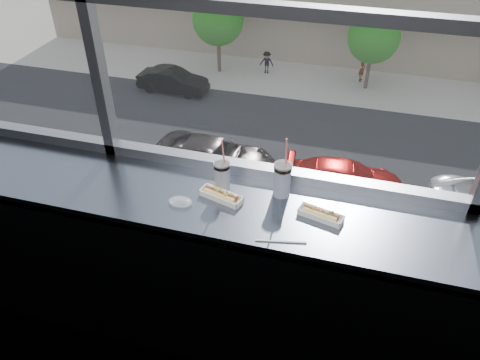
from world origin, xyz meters
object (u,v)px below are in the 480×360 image
(hotdog_tray_right, at_px, (321,214))
(tree_center, at_px, (374,38))
(loose_straw, at_px, (281,241))
(car_far_a, at_px, (173,77))
(pedestrian_b, at_px, (363,67))
(soda_cup_right, at_px, (282,178))
(tree_left, at_px, (218,20))
(soda_cup_left, at_px, (222,175))
(hotdog_tray_left, at_px, (221,195))
(wrapper, at_px, (180,202))
(car_near_b, at_px, (214,153))
(pedestrian_a, at_px, (267,60))
(car_near_c, at_px, (346,175))

(hotdog_tray_right, relative_size, tree_center, 0.05)
(loose_straw, relative_size, car_far_a, 0.04)
(loose_straw, distance_m, pedestrian_b, 31.62)
(soda_cup_right, height_order, pedestrian_b, soda_cup_right)
(hotdog_tray_right, xyz_separation_m, tree_left, (-9.96, 28.27, -8.42))
(tree_left, distance_m, tree_center, 10.26)
(soda_cup_left, bearing_deg, car_far_a, 115.03)
(hotdog_tray_left, height_order, tree_left, hotdog_tray_left)
(wrapper, xyz_separation_m, car_near_b, (-5.62, 16.36, -10.92))
(soda_cup_left, distance_m, pedestrian_b, 31.36)
(hotdog_tray_left, bearing_deg, soda_cup_left, 119.44)
(loose_straw, relative_size, pedestrian_b, 0.12)
(hotdog_tray_right, xyz_separation_m, pedestrian_a, (-6.64, 28.86, -11.14))
(pedestrian_a, bearing_deg, hotdog_tray_left, -78.02)
(wrapper, distance_m, pedestrian_a, 31.58)
(soda_cup_right, bearing_deg, pedestrian_a, 102.58)
(hotdog_tray_right, relative_size, soda_cup_right, 0.66)
(hotdog_tray_left, xyz_separation_m, pedestrian_b, (0.42, 29.39, -11.08))
(car_near_c, relative_size, car_far_a, 1.05)
(car_far_a, bearing_deg, soda_cup_left, -152.66)
(hotdog_tray_left, xyz_separation_m, tree_left, (-9.44, 28.26, -8.42))
(hotdog_tray_left, relative_size, pedestrian_b, 0.12)
(soda_cup_right, height_order, pedestrian_a, soda_cup_right)
(car_near_b, bearing_deg, wrapper, -156.54)
(soda_cup_left, height_order, pedestrian_a, soda_cup_left)
(wrapper, bearing_deg, car_near_c, 87.44)
(loose_straw, bearing_deg, soda_cup_left, 129.66)
(wrapper, relative_size, car_near_b, 0.02)
(soda_cup_right, relative_size, pedestrian_a, 0.19)
(hotdog_tray_left, distance_m, wrapper, 0.21)
(hotdog_tray_left, height_order, soda_cup_left, soda_cup_left)
(soda_cup_left, height_order, car_near_b, soda_cup_left)
(car_near_c, height_order, tree_left, tree_left)
(hotdog_tray_right, relative_size, car_near_b, 0.03)
(wrapper, bearing_deg, tree_left, 108.07)
(loose_straw, xyz_separation_m, wrapper, (-0.55, 0.13, 0.01))
(soda_cup_right, height_order, car_far_a, soda_cup_right)
(hotdog_tray_left, distance_m, car_far_a, 28.96)
(pedestrian_a, bearing_deg, soda_cup_left, -78.02)
(hotdog_tray_left, xyz_separation_m, hotdog_tray_right, (0.51, -0.01, -0.00))
(loose_straw, bearing_deg, tree_left, 97.65)
(soda_cup_left, xyz_separation_m, tree_center, (0.83, 28.18, -8.73))
(car_far_a, relative_size, car_near_b, 0.89)
(soda_cup_left, relative_size, tree_center, 0.06)
(soda_cup_right, bearing_deg, tree_center, 88.93)
(wrapper, bearing_deg, soda_cup_right, 24.56)
(car_near_b, bearing_deg, hotdog_tray_left, -155.85)
(car_near_b, bearing_deg, pedestrian_a, 5.95)
(soda_cup_right, distance_m, pedestrian_b, 31.32)
(wrapper, height_order, tree_center, wrapper)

